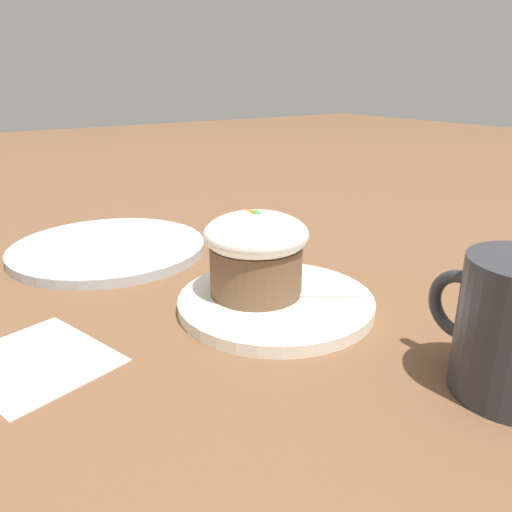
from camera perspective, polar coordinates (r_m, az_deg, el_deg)
name	(u,v)px	position (r m, az deg, el deg)	size (l,w,h in m)	color
ground_plane	(276,308)	(0.52, 2.27, -5.93)	(4.00, 4.00, 0.00)	brown
dessert_plate	(276,302)	(0.52, 2.28, -5.30)	(0.20, 0.20, 0.01)	white
carrot_cake	(256,251)	(0.51, 0.00, 0.53)	(0.11, 0.11, 0.09)	brown
spoon	(278,294)	(0.52, 2.57, -4.37)	(0.09, 0.11, 0.01)	#B7B7BC
side_plate	(109,248)	(0.71, -16.47, 0.86)	(0.26, 0.26, 0.01)	#B2B7BC
paper_napkin	(36,360)	(0.47, -23.83, -10.84)	(0.15, 0.14, 0.00)	white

